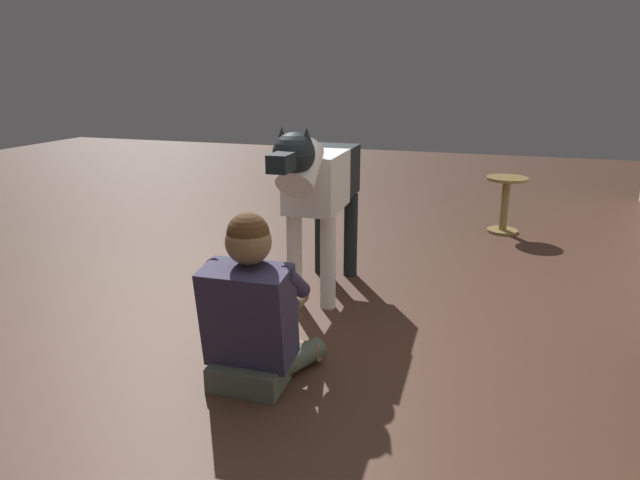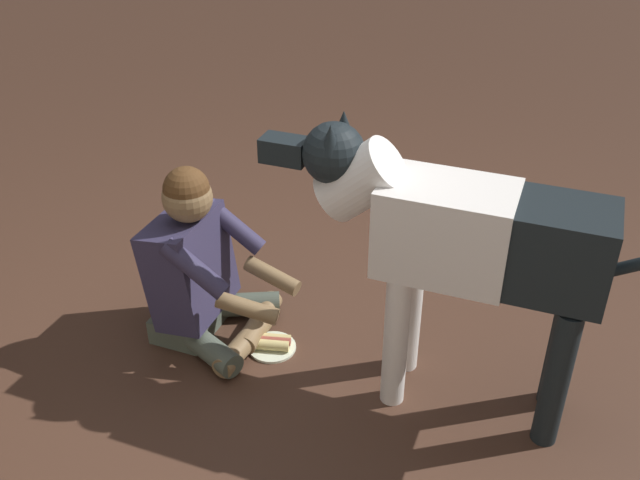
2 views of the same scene
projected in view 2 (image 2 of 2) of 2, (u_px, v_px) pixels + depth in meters
The scene contains 4 objects.
ground_plane at pixel (314, 333), 3.27m from camera, with size 15.23×15.23×0.00m, color #442B1F.
person_sitting_on_floor at pixel (200, 271), 3.10m from camera, with size 0.63×0.58×0.83m.
large_dog at pixel (459, 240), 2.56m from camera, with size 1.45×0.33×1.14m.
hot_dog_on_plate at pixel (272, 344), 3.16m from camera, with size 0.21×0.21×0.06m.
Camera 2 is at (-0.99, 2.35, 2.08)m, focal length 40.03 mm.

